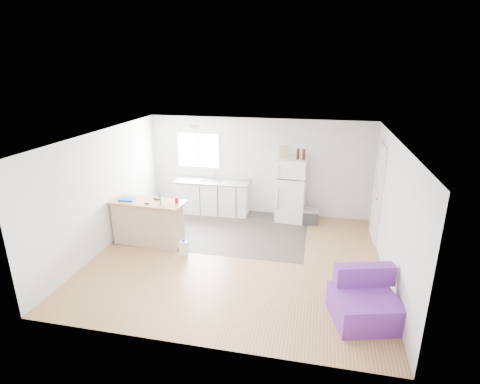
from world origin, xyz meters
name	(u,v)px	position (x,y,z in m)	size (l,w,h in m)	color
room	(237,201)	(0.00, 0.00, 1.20)	(5.51, 5.01, 2.41)	#91633D
vinyl_zone	(218,229)	(-0.73, 1.25, 0.00)	(4.05, 2.50, 0.00)	#372E29
window	(198,150)	(-1.55, 2.49, 1.55)	(1.18, 0.06, 0.98)	white
interior_door	(378,193)	(2.72, 1.55, 1.02)	(0.11, 0.92, 2.10)	white
ceiling_fixture	(194,126)	(-1.20, 1.20, 2.36)	(0.30, 0.30, 0.07)	white
kitchen_cabinets	(212,197)	(-1.14, 2.20, 0.43)	(1.90, 0.62, 1.11)	white
peninsula	(148,222)	(-1.96, 0.25, 0.48)	(1.58, 0.69, 0.95)	tan
refrigerator	(291,190)	(0.86, 2.16, 0.77)	(0.72, 0.69, 1.53)	white
cooler	(308,216)	(1.30, 2.02, 0.19)	(0.50, 0.36, 0.37)	#303032
purple_seat	(364,302)	(2.25, -1.41, 0.27)	(1.10, 1.07, 0.74)	#682E96
cleaner_jug	(184,248)	(-1.06, -0.10, 0.15)	(0.15, 0.11, 0.34)	white
mop	(157,237)	(-1.71, 0.10, 0.23)	(0.27, 0.34, 1.24)	green
red_cup	(177,200)	(-1.31, 0.29, 1.01)	(0.08, 0.08, 0.12)	red
blue_tray	(127,199)	(-2.38, 0.22, 0.97)	(0.30, 0.22, 0.04)	blue
tool_a	(156,199)	(-1.79, 0.37, 0.96)	(0.14, 0.05, 0.03)	black
tool_b	(147,203)	(-1.87, 0.09, 0.96)	(0.10, 0.04, 0.03)	black
cardboard_box	(284,152)	(0.65, 2.12, 1.68)	(0.20, 0.10, 0.30)	tan
bottle_left	(298,154)	(0.98, 2.11, 1.66)	(0.07, 0.07, 0.25)	#3D160B
bottle_right	(304,154)	(1.11, 2.12, 1.66)	(0.07, 0.07, 0.25)	#3D160B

